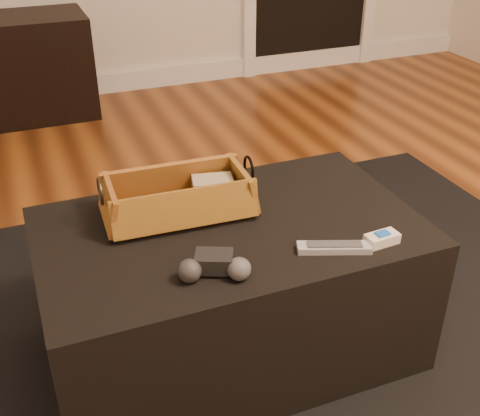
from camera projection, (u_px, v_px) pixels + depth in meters
name	position (u px, v px, depth m)	size (l,w,h in m)	color
floor	(344.00, 406.00, 1.61)	(5.00, 5.50, 0.01)	brown
baseboard	(123.00, 81.00, 3.77)	(5.00, 0.04, 0.12)	white
area_rug	(237.00, 358.00, 1.75)	(2.60, 2.00, 0.01)	black
ottoman	(231.00, 289.00, 1.68)	(1.00, 0.60, 0.42)	black
tv_remote	(173.00, 210.00, 1.60)	(0.21, 0.05, 0.02)	black
cloth_bundle	(213.00, 188.00, 1.66)	(0.11, 0.08, 0.06)	tan
wicker_basket	(178.00, 199.00, 1.60)	(0.41, 0.23, 0.14)	#9B5923
game_controller	(214.00, 267.00, 1.37)	(0.18, 0.13, 0.06)	black
silver_remote	(334.00, 247.00, 1.47)	(0.18, 0.10, 0.02)	#B4B5BC
cream_gadget	(382.00, 239.00, 1.50)	(0.09, 0.05, 0.03)	silver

